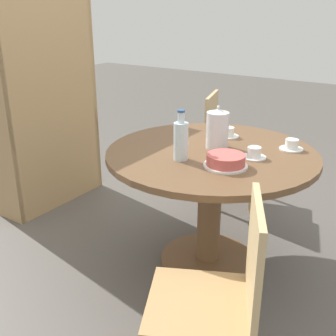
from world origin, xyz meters
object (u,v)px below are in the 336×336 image
at_px(coffee_pot, 217,129).
at_px(chair_b, 216,297).
at_px(chair_a, 227,146).
at_px(cup_a, 254,154).
at_px(bookshelf, 45,99).
at_px(cup_b, 228,133).
at_px(water_bottle, 181,140).
at_px(cake_main, 226,161).
at_px(cup_c, 292,145).

bearing_deg(coffee_pot, chair_b, -151.81).
bearing_deg(coffee_pot, chair_a, 21.55).
distance_m(coffee_pot, cup_a, 0.28).
distance_m(chair_b, bookshelf, 2.21).
distance_m(cup_a, cup_b, 0.40).
distance_m(coffee_pot, water_bottle, 0.30).
height_order(bookshelf, cup_b, bookshelf).
bearing_deg(cake_main, cup_a, -18.15).
relative_size(chair_a, cake_main, 3.81).
xyz_separation_m(bookshelf, coffee_pot, (-0.01, -1.49, 0.01)).
distance_m(chair_a, chair_b, 1.90).
distance_m(water_bottle, cake_main, 0.27).
relative_size(chair_b, cup_b, 6.41).
bearing_deg(cup_b, bookshelf, 98.52).
distance_m(coffee_pot, cup_b, 0.25).
xyz_separation_m(water_bottle, cup_a, (0.25, -0.32, -0.09)).
relative_size(chair_a, chair_b, 1.00).
relative_size(coffee_pot, cup_a, 1.83).
distance_m(chair_b, cup_b, 1.28).
xyz_separation_m(water_bottle, cup_c, (0.50, -0.45, -0.09)).
bearing_deg(cup_a, cake_main, 161.85).
bearing_deg(bookshelf, coffee_pot, 89.55).
bearing_deg(cake_main, bookshelf, 80.87).
distance_m(chair_b, coffee_pot, 1.10).
xyz_separation_m(chair_b, cup_c, (1.11, 0.10, 0.30)).
relative_size(cup_b, cup_c, 1.00).
height_order(bookshelf, cup_a, bookshelf).
bearing_deg(cup_c, chair_a, 49.06).
xyz_separation_m(chair_a, cake_main, (-1.08, -0.51, 0.31)).
bearing_deg(chair_a, coffee_pot, -174.95).
bearing_deg(cake_main, cup_c, -22.85).
bearing_deg(cup_a, chair_b, -165.07).
xyz_separation_m(cake_main, cup_c, (0.47, -0.20, -0.01)).
relative_size(coffee_pot, cup_b, 1.83).
bearing_deg(cup_c, bookshelf, 95.94).
relative_size(bookshelf, cake_main, 7.65).
height_order(chair_b, bookshelf, bookshelf).
bearing_deg(chair_b, cake_main, 178.66).
distance_m(chair_a, coffee_pot, 0.96).
bearing_deg(water_bottle, coffee_pot, -12.97).
distance_m(chair_a, cake_main, 1.23).
height_order(chair_b, cake_main, chair_b).
bearing_deg(cup_a, cup_b, 46.63).
xyz_separation_m(bookshelf, cup_c, (0.20, -1.88, -0.08)).
relative_size(water_bottle, cake_main, 1.20).
bearing_deg(coffee_pot, water_bottle, 167.03).
bearing_deg(cup_a, chair_a, 33.75).
height_order(cup_a, cup_c, same).
xyz_separation_m(water_bottle, cake_main, (0.04, -0.25, -0.08)).
bearing_deg(cake_main, coffee_pot, 35.83).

